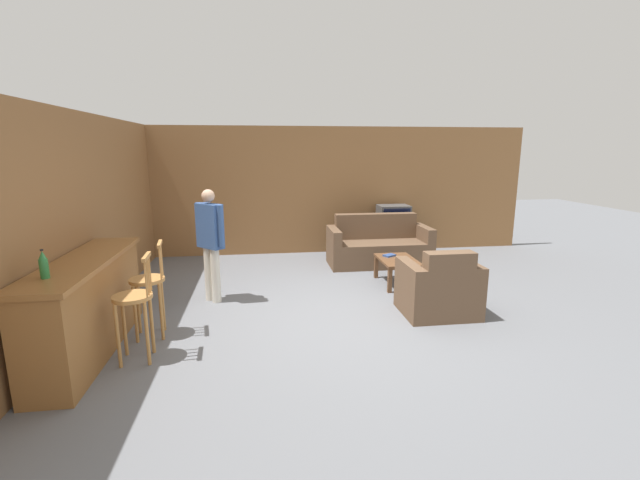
# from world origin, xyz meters

# --- Properties ---
(ground_plane) EXTENTS (24.00, 24.00, 0.00)m
(ground_plane) POSITION_xyz_m (0.00, 0.00, 0.00)
(ground_plane) COLOR slate
(wall_back) EXTENTS (9.40, 0.08, 2.60)m
(wall_back) POSITION_xyz_m (0.00, 3.72, 1.30)
(wall_back) COLOR olive
(wall_back) RESTS_ON ground_plane
(wall_left) EXTENTS (0.08, 8.72, 2.60)m
(wall_left) POSITION_xyz_m (-3.11, 1.36, 1.30)
(wall_left) COLOR olive
(wall_left) RESTS_ON ground_plane
(bar_counter) EXTENTS (0.55, 2.24, 1.03)m
(bar_counter) POSITION_xyz_m (-2.78, -0.51, 0.52)
(bar_counter) COLOR brown
(bar_counter) RESTS_ON ground_plane
(bar_chair_near) EXTENTS (0.41, 0.41, 1.11)m
(bar_chair_near) POSITION_xyz_m (-2.23, -0.77, 0.60)
(bar_chair_near) COLOR #B77F42
(bar_chair_near) RESTS_ON ground_plane
(bar_chair_mid) EXTENTS (0.44, 0.44, 1.11)m
(bar_chair_mid) POSITION_xyz_m (-2.23, -0.19, 0.60)
(bar_chair_mid) COLOR #B77F42
(bar_chair_mid) RESTS_ON ground_plane
(couch_far) EXTENTS (1.89, 0.84, 0.93)m
(couch_far) POSITION_xyz_m (1.26, 2.58, 0.33)
(couch_far) COLOR brown
(couch_far) RESTS_ON ground_plane
(armchair_near) EXTENTS (0.94, 0.80, 0.91)m
(armchair_near) POSITION_xyz_m (1.36, -0.01, 0.33)
(armchair_near) COLOR brown
(armchair_near) RESTS_ON ground_plane
(coffee_table) EXTENTS (0.57, 0.86, 0.42)m
(coffee_table) POSITION_xyz_m (1.22, 1.31, 0.35)
(coffee_table) COLOR brown
(coffee_table) RESTS_ON ground_plane
(tv_unit) EXTENTS (1.25, 0.52, 0.55)m
(tv_unit) POSITION_xyz_m (1.77, 3.33, 0.27)
(tv_unit) COLOR black
(tv_unit) RESTS_ON ground_plane
(tv) EXTENTS (0.63, 0.47, 0.47)m
(tv) POSITION_xyz_m (1.77, 3.32, 0.78)
(tv) COLOR #4C4C4C
(tv) RESTS_ON tv_unit
(bottle) EXTENTS (0.07, 0.07, 0.26)m
(bottle) POSITION_xyz_m (-2.84, -1.16, 1.15)
(bottle) COLOR #2D7F3D
(bottle) RESTS_ON bar_counter
(book_on_table) EXTENTS (0.23, 0.21, 0.03)m
(book_on_table) POSITION_xyz_m (1.14, 1.51, 0.43)
(book_on_table) COLOR navy
(book_on_table) RESTS_ON coffee_table
(person_by_window) EXTENTS (0.41, 0.42, 1.61)m
(person_by_window) POSITION_xyz_m (-1.65, 0.93, 0.91)
(person_by_window) COLOR silver
(person_by_window) RESTS_ON ground_plane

